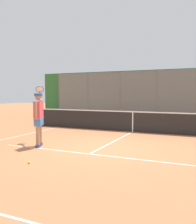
{
  "coord_description": "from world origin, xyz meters",
  "views": [
    {
      "loc": [
        -3.1,
        7.2,
        1.77
      ],
      "look_at": [
        0.8,
        -1.56,
        1.05
      ],
      "focal_mm": 39.11,
      "sensor_mm": 36.0,
      "label": 1
    }
  ],
  "objects": [
    {
      "name": "ground_plane",
      "position": [
        0.0,
        0.0,
        0.0
      ],
      "size": [
        60.0,
        60.0,
        0.0
      ],
      "primitive_type": "plane",
      "color": "#B76B42"
    },
    {
      "name": "court_line_markings",
      "position": [
        0.0,
        1.22,
        0.0
      ],
      "size": [
        8.14,
        8.39,
        0.01
      ],
      "color": "white",
      "rests_on": "ground"
    },
    {
      "name": "fence_backdrop",
      "position": [
        0.0,
        -10.05,
        1.69
      ],
      "size": [
        18.46,
        1.37,
        3.4
      ],
      "color": "slate",
      "rests_on": "ground"
    },
    {
      "name": "tennis_net",
      "position": [
        0.0,
        -3.74,
        0.49
      ],
      "size": [
        10.45,
        0.09,
        1.07
      ],
      "color": "#2D2D2D",
      "rests_on": "ground"
    },
    {
      "name": "tennis_player",
      "position": [
        2.01,
        0.6,
        1.07
      ],
      "size": [
        0.88,
        1.26,
        2.08
      ],
      "rotation": [
        0.0,
        0.0,
        -1.17
      ],
      "color": "navy",
      "rests_on": "ground"
    },
    {
      "name": "tennis_ball_mid_court",
      "position": [
        0.96,
        2.38,
        0.03
      ],
      "size": [
        0.07,
        0.07,
        0.07
      ],
      "primitive_type": "sphere",
      "color": "#CCDB33",
      "rests_on": "ground"
    }
  ]
}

